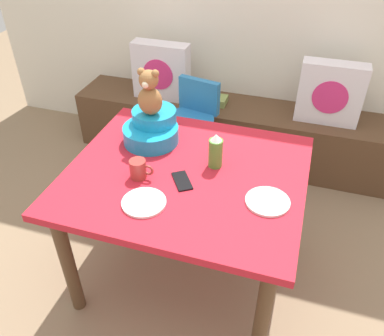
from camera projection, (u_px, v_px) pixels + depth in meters
ground_plane at (187, 268)px, 2.39m from camera, size 8.00×8.00×0.00m
window_bench at (235, 132)px, 3.21m from camera, size 2.60×0.44×0.46m
pillow_floral_left at (161, 71)px, 3.07m from camera, size 0.44×0.15×0.44m
pillow_floral_right at (330, 93)px, 2.76m from camera, size 0.44×0.15×0.44m
book_stack at (214, 100)px, 3.10m from camera, size 0.20×0.14×0.06m
dining_table at (186, 188)px, 2.01m from camera, size 1.16×1.01×0.74m
highchair at (190, 122)px, 2.76m from camera, size 0.38×0.49×0.79m
infant_seat_teal at (152, 128)px, 2.14m from camera, size 0.30×0.33×0.16m
teddy_bear at (149, 93)px, 2.01m from camera, size 0.13×0.12×0.25m
ketchup_bottle at (216, 151)px, 1.93m from camera, size 0.07×0.07×0.18m
coffee_mug at (139, 169)px, 1.88m from camera, size 0.12×0.08×0.09m
dinner_plate_near at (268, 201)px, 1.76m from camera, size 0.20×0.20×0.01m
dinner_plate_far at (144, 202)px, 1.76m from camera, size 0.20×0.20×0.01m
cell_phone at (182, 181)px, 1.88m from camera, size 0.14×0.16×0.01m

